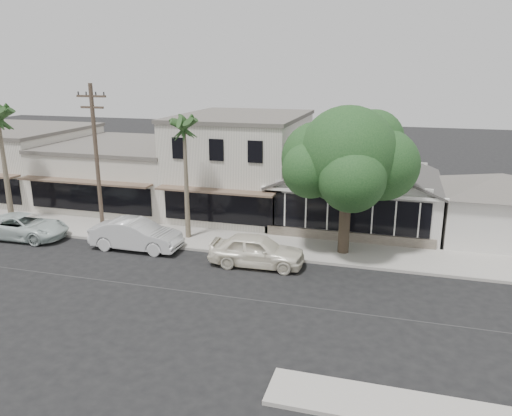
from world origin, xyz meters
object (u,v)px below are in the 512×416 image
(utility_pole, at_px, (97,160))
(car_1, at_px, (136,235))
(car_0, at_px, (257,250))
(car_2, at_px, (24,227))
(shade_tree, at_px, (347,158))

(utility_pole, xyz_separation_m, car_1, (2.70, -0.90, -3.94))
(car_1, bearing_deg, car_0, -94.12)
(car_0, relative_size, car_1, 0.95)
(car_1, bearing_deg, car_2, 91.10)
(car_1, distance_m, car_2, 7.33)
(car_2, distance_m, shade_tree, 19.23)
(utility_pole, relative_size, car_0, 1.84)
(car_1, distance_m, shade_tree, 12.27)
(utility_pole, height_order, car_0, utility_pole)
(utility_pole, xyz_separation_m, shade_tree, (13.84, 1.69, 0.49))
(utility_pole, distance_m, shade_tree, 13.96)
(utility_pole, relative_size, car_2, 1.72)
(utility_pole, bearing_deg, shade_tree, 6.95)
(car_0, bearing_deg, car_2, 86.73)
(car_1, bearing_deg, utility_pole, 71.08)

